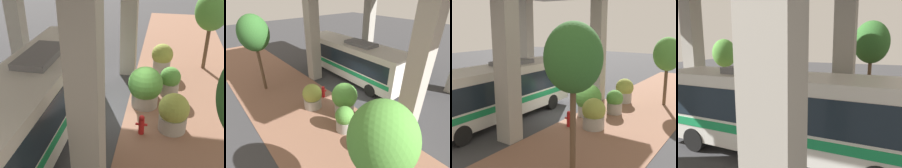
# 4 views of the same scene
# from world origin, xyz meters

# --- Properties ---
(ground_plane) EXTENTS (80.00, 80.00, 0.00)m
(ground_plane) POSITION_xyz_m (0.00, 0.00, 0.00)
(ground_plane) COLOR #38383A
(ground_plane) RESTS_ON ground
(sidewalk_strip) EXTENTS (6.00, 40.00, 0.02)m
(sidewalk_strip) POSITION_xyz_m (-3.00, 0.00, 0.01)
(sidewalk_strip) COLOR #845B47
(sidewalk_strip) RESTS_ON ground
(bus) EXTENTS (2.71, 10.56, 3.50)m
(bus) POSITION_xyz_m (3.15, 2.63, 1.90)
(bus) COLOR silver
(bus) RESTS_ON ground
(fire_hydrant) EXTENTS (0.50, 0.24, 0.92)m
(fire_hydrant) POSITION_xyz_m (-0.89, 1.38, 0.47)
(fire_hydrant) COLOR #B21919
(fire_hydrant) RESTS_ON ground
(planter_front) EXTENTS (1.08, 1.08, 1.56)m
(planter_front) POSITION_xyz_m (-2.01, -2.25, 0.79)
(planter_front) COLOR #9E998E
(planter_front) RESTS_ON ground
(planter_middle) EXTENTS (1.29, 1.29, 1.78)m
(planter_middle) POSITION_xyz_m (-1.51, -5.07, 0.92)
(planter_middle) COLOR #9E998E
(planter_middle) RESTS_ON ground
(planter_back) EXTENTS (1.67, 1.67, 2.04)m
(planter_back) POSITION_xyz_m (-0.82, -0.92, 1.03)
(planter_back) COLOR #9E998E
(planter_back) RESTS_ON ground
(planter_extra) EXTENTS (1.30, 1.30, 1.73)m
(planter_extra) POSITION_xyz_m (-2.17, 0.84, 0.85)
(planter_extra) COLOR #9E998E
(planter_extra) RESTS_ON ground
(street_tree_near) EXTENTS (2.15, 2.15, 5.81)m
(street_tree_near) POSITION_xyz_m (-3.78, 5.49, 4.48)
(street_tree_near) COLOR brown
(street_tree_near) RESTS_ON ground
(street_tree_far) EXTENTS (1.95, 1.95, 4.82)m
(street_tree_far) POSITION_xyz_m (-4.12, -6.06, 3.61)
(street_tree_far) COLOR brown
(street_tree_far) RESTS_ON ground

